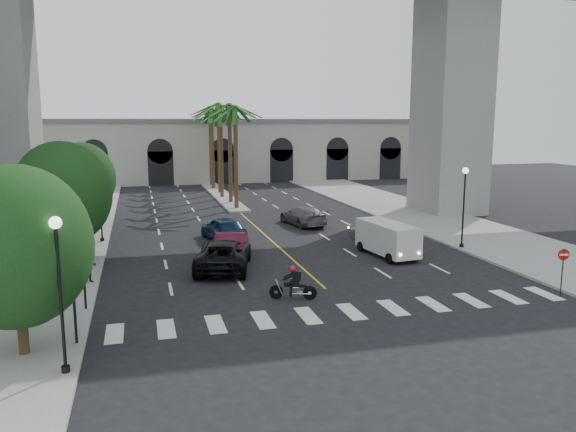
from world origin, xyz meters
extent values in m
plane|color=black|center=(0.00, 0.00, 0.00)|extent=(140.00, 140.00, 0.00)
cube|color=gray|center=(-15.00, 15.00, 0.07)|extent=(8.00, 100.00, 0.15)
cube|color=gray|center=(15.00, 15.00, 0.07)|extent=(8.00, 100.00, 0.15)
cube|color=gray|center=(0.00, 38.00, 0.10)|extent=(2.00, 24.00, 0.20)
cube|color=#B8B7A5|center=(0.00, 55.00, 4.00)|extent=(70.00, 10.00, 8.00)
cube|color=slate|center=(0.00, 55.00, 8.25)|extent=(71.00, 10.50, 0.50)
cube|color=gray|center=(18.50, 22.00, 10.40)|extent=(5.00, 6.00, 20.80)
cylinder|color=#47331E|center=(0.00, 28.00, 4.75)|extent=(0.40, 0.40, 9.50)
cylinder|color=#47331E|center=(0.10, 32.00, 4.90)|extent=(0.40, 0.40, 9.80)
cylinder|color=#47331E|center=(-0.20, 36.00, 4.65)|extent=(0.40, 0.40, 9.30)
cylinder|color=#47331E|center=(0.15, 40.00, 5.05)|extent=(0.40, 0.40, 10.10)
cylinder|color=#47331E|center=(-0.10, 44.00, 4.80)|extent=(0.40, 0.40, 9.60)
cylinder|color=#47331E|center=(0.20, 48.00, 4.95)|extent=(0.40, 0.40, 9.90)
cylinder|color=#382616|center=(-13.00, -3.00, 1.17)|extent=(0.36, 0.36, 2.34)
ellipsoid|color=black|center=(-13.00, -3.00, 4.03)|extent=(5.20, 5.20, 5.72)
cylinder|color=#382616|center=(-13.00, 10.00, 1.22)|extent=(0.36, 0.36, 2.45)
ellipsoid|color=black|center=(-13.00, 10.00, 4.22)|extent=(5.44, 5.44, 5.98)
cylinder|color=#382616|center=(-13.00, 22.00, 1.13)|extent=(0.36, 0.36, 2.27)
ellipsoid|color=black|center=(-13.00, 22.00, 3.91)|extent=(5.04, 5.04, 5.54)
cylinder|color=black|center=(-11.40, -5.00, 0.18)|extent=(0.28, 0.28, 0.36)
cylinder|color=black|center=(-11.40, -5.00, 2.60)|extent=(0.11, 0.11, 5.00)
sphere|color=white|center=(-11.40, -5.00, 5.15)|extent=(0.40, 0.40, 0.40)
cylinder|color=black|center=(-11.40, 16.00, 0.18)|extent=(0.28, 0.28, 0.36)
cylinder|color=black|center=(-11.40, 16.00, 2.60)|extent=(0.11, 0.11, 5.00)
sphere|color=white|center=(-11.40, 16.00, 5.15)|extent=(0.40, 0.40, 0.40)
cylinder|color=black|center=(11.40, 8.00, 0.18)|extent=(0.28, 0.28, 0.36)
cylinder|color=black|center=(11.40, 8.00, 2.60)|extent=(0.11, 0.11, 5.00)
sphere|color=white|center=(11.40, 8.00, 5.15)|extent=(0.40, 0.40, 0.40)
cylinder|color=black|center=(-11.30, -2.50, 1.75)|extent=(0.10, 0.10, 3.50)
cube|color=black|center=(-11.30, -2.50, 3.25)|extent=(0.25, 0.18, 0.80)
cylinder|color=black|center=(-11.30, 1.50, 1.75)|extent=(0.10, 0.10, 3.50)
cube|color=black|center=(-11.30, 1.50, 3.25)|extent=(0.25, 0.18, 0.80)
cylinder|color=black|center=(-2.77, 1.13, 0.33)|extent=(0.66, 0.33, 0.66)
cylinder|color=black|center=(-1.28, 0.58, 0.33)|extent=(0.66, 0.33, 0.66)
cube|color=silver|center=(-1.97, 0.83, 0.42)|extent=(0.52, 0.44, 0.29)
cube|color=black|center=(-2.12, 0.89, 0.73)|extent=(0.65, 0.44, 0.22)
cube|color=black|center=(-1.66, 0.72, 0.68)|extent=(0.56, 0.42, 0.13)
cylinder|color=black|center=(-2.54, 1.04, 0.97)|extent=(0.24, 0.58, 0.03)
cube|color=black|center=(-1.90, 0.81, 1.10)|extent=(0.41, 0.49, 0.57)
cube|color=black|center=(-1.73, 0.75, 1.16)|extent=(0.26, 0.36, 0.42)
sphere|color=red|center=(-2.04, 0.86, 1.48)|extent=(0.29, 0.29, 0.29)
imported|color=#9B9C9F|center=(6.98, 11.87, 0.71)|extent=(2.87, 4.47, 1.42)
imported|color=#480E21|center=(-3.54, 9.31, 0.85)|extent=(3.01, 5.44, 1.70)
imported|color=black|center=(-4.35, 7.12, 0.85)|extent=(4.26, 6.64, 1.70)
imported|color=#5A595E|center=(3.82, 18.94, 0.78)|extent=(3.02, 5.62, 1.55)
imported|color=#0F2549|center=(-3.24, 14.68, 0.85)|extent=(3.00, 5.31, 1.70)
cube|color=silver|center=(5.89, 7.56, 1.18)|extent=(2.39, 5.07, 1.81)
cube|color=black|center=(6.17, 5.26, 1.40)|extent=(1.69, 0.43, 0.77)
cylinder|color=black|center=(5.24, 5.74, 0.32)|extent=(0.33, 0.66, 0.63)
cylinder|color=black|center=(6.95, 5.95, 0.32)|extent=(0.33, 0.66, 0.63)
cylinder|color=black|center=(4.83, 9.16, 0.32)|extent=(0.33, 0.66, 0.63)
cylinder|color=black|center=(6.54, 9.37, 0.32)|extent=(0.33, 0.66, 0.63)
imported|color=black|center=(-11.50, 5.73, 1.00)|extent=(0.83, 0.65, 1.70)
cylinder|color=black|center=(10.50, -2.02, 1.14)|extent=(0.05, 0.05, 2.28)
cylinder|color=#9D120B|center=(10.50, -2.02, 2.04)|extent=(0.56, 0.14, 0.57)
cube|color=silver|center=(10.50, -2.02, 2.04)|extent=(0.43, 0.11, 0.09)
camera|label=1|loc=(-8.81, -23.62, 8.33)|focal=35.00mm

